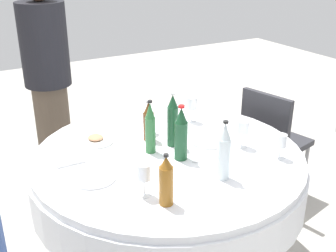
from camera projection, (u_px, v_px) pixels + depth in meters
The scene contains 21 objects.
dining_table at pixel (168, 174), 2.43m from camera, with size 1.55×1.55×0.74m.
bottle_dark_green_left at pixel (173, 121), 2.40m from camera, with size 0.06×0.06×0.32m.
bottle_green_mid at pixel (150, 129), 2.32m from camera, with size 0.06×0.06×0.31m.
bottle_brown_south at pixel (149, 122), 2.48m from camera, with size 0.07×0.07×0.25m.
bottle_dark_green_north at pixel (181, 134), 2.24m from camera, with size 0.07×0.07×0.31m.
bottle_amber_rear at pixel (166, 181), 1.85m from camera, with size 0.06×0.06×0.25m.
bottle_clear_far at pixel (224, 152), 2.05m from camera, with size 0.06×0.06×0.31m.
wine_glass_north at pixel (144, 174), 1.92m from camera, with size 0.06×0.06×0.16m.
wine_glass_rear at pixel (148, 117), 2.58m from camera, with size 0.07×0.07×0.14m.
wine_glass_far at pixel (243, 128), 2.39m from camera, with size 0.07×0.07×0.16m.
wine_glass_right at pixel (281, 142), 2.27m from camera, with size 0.06×0.06×0.14m.
wine_glass_inner at pixel (192, 104), 2.74m from camera, with size 0.07×0.07×0.17m.
plate_inner at pixel (94, 177), 2.10m from camera, with size 0.23×0.23×0.02m.
plate_east at pixel (96, 140), 2.50m from camera, with size 0.22×0.22×0.04m.
plate_front at pixel (208, 140), 2.50m from camera, with size 0.22×0.22×0.02m.
knife_mid at pixel (209, 162), 2.26m from camera, with size 0.18×0.02×0.01m, color silver.
spoon_south at pixel (150, 165), 2.23m from camera, with size 0.18×0.02×0.01m, color silver.
spoon_north at pixel (126, 119), 2.81m from camera, with size 0.18×0.02×0.01m, color silver.
folded_napkin at pixel (67, 158), 2.29m from camera, with size 0.16×0.16×0.02m, color white.
person_mid at pixel (49, 83), 3.12m from camera, with size 0.34×0.34×1.66m.
chair_far at pixel (271, 136), 3.10m from camera, with size 0.48×0.48×0.87m.
Camera 1 is at (1.85, -1.04, 1.81)m, focal length 45.04 mm.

